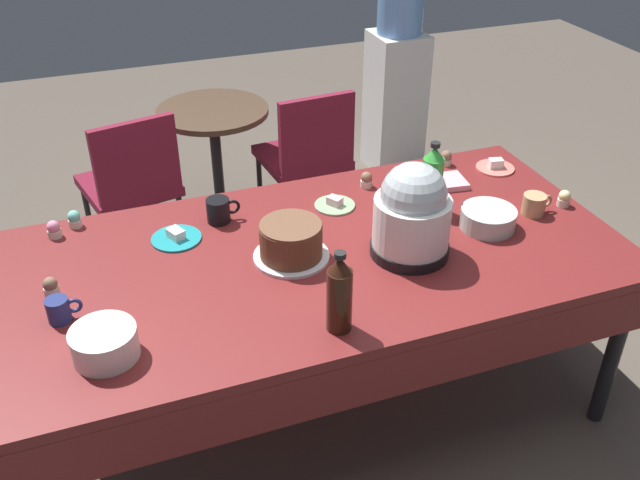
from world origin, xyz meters
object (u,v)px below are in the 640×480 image
Objects in this scene: water_cooler at (396,82)px; dessert_plate_sage at (335,204)px; coffee_mug_black at (219,210)px; round_cafe_table at (216,146)px; cupcake_lemon at (446,158)px; maroon_chair_right at (307,152)px; glass_salad_bowl at (488,218)px; potluck_table at (320,266)px; cupcake_mint at (564,199)px; cupcake_berry at (54,230)px; soda_bottle_cola at (339,294)px; slow_cooker at (412,214)px; cupcake_cocoa at (74,219)px; cupcake_rose at (51,287)px; dessert_plate_coral at (495,167)px; maroon_chair_left at (132,180)px; coffee_mug_red at (398,189)px; coffee_mug_navy at (59,310)px; soda_bottle_lime_soda at (432,179)px; cupcake_vanilla at (366,180)px; frosted_layer_cake at (291,242)px; ceramic_snack_bowl at (104,343)px; dessert_plate_teal at (176,237)px.

dessert_plate_sage is at bearing -123.14° from water_cooler.
coffee_mug_black is 0.18× the size of round_cafe_table.
cupcake_lemon is 0.96m from maroon_chair_right.
potluck_table is at bearing 174.72° from glass_salad_bowl.
cupcake_berry is at bearing 166.60° from cupcake_mint.
cupcake_lemon is 0.24× the size of soda_bottle_cola.
slow_cooker is 5.24× the size of cupcake_cocoa.
cupcake_cocoa is (0.08, 0.05, 0.00)m from cupcake_berry.
water_cooler reaches higher than cupcake_rose.
slow_cooker is 0.49m from soda_bottle_cola.
maroon_chair_left is at bearing 147.16° from dessert_plate_coral.
coffee_mug_red is at bearing 52.18° from soda_bottle_cola.
coffee_mug_navy is (-1.66, -0.54, 0.01)m from cupcake_lemon.
maroon_chair_left is 0.94m from maroon_chair_right.
maroon_chair_left is (-1.30, 0.85, -0.29)m from cupcake_lemon.
soda_bottle_lime_soda is at bearing -13.91° from coffee_mug_black.
soda_bottle_lime_soda reaches higher than coffee_mug_red.
round_cafe_table is 1.31m from water_cooler.
potluck_table is 0.67m from glass_salad_bowl.
soda_bottle_lime_soda is 1.55m from round_cafe_table.
slow_cooker is at bearing -8.58° from cupcake_rose.
glass_salad_bowl is at bearing -174.32° from cupcake_mint.
maroon_chair_left is at bearing 132.55° from coffee_mug_red.
soda_bottle_cola is at bearing -75.21° from coffee_mug_black.
cupcake_cocoa is 0.23× the size of soda_bottle_lime_soda.
glass_salad_bowl is at bearing -125.55° from dessert_plate_coral.
potluck_table is 0.90m from coffee_mug_navy.
coffee_mug_black is at bearing -134.09° from water_cooler.
dessert_plate_sage is at bearing -7.85° from cupcake_berry.
dessert_plate_sage is at bearing 11.59° from cupcake_rose.
glass_salad_bowl is 3.10× the size of cupcake_vanilla.
coffee_mug_black is 1.26m from round_cafe_table.
soda_bottle_lime_soda is 2.51× the size of coffee_mug_red.
cupcake_vanilla reaches higher than dessert_plate_coral.
cupcake_rose is (-0.81, 0.07, -0.03)m from frosted_layer_cake.
cupcake_rose is (-0.14, 0.37, -0.02)m from ceramic_snack_bowl.
ceramic_snack_bowl is at bearing -170.40° from slow_cooker.
cupcake_berry is 0.05× the size of water_cooler.
ceramic_snack_bowl is 0.79m from cupcake_cocoa.
cupcake_berry is 0.51× the size of coffee_mug_black.
cupcake_cocoa is at bearing 165.22° from soda_bottle_lime_soda.
frosted_layer_cake is 4.03× the size of cupcake_mint.
coffee_mug_red is (0.90, -0.01, 0.04)m from dessert_plate_teal.
soda_bottle_cola reaches higher than potluck_table.
glass_salad_bowl is at bearing 9.49° from ceramic_snack_bowl.
coffee_mug_black is at bearing 118.20° from frosted_layer_cake.
maroon_chair_left is at bearing 120.25° from slow_cooker.
frosted_layer_cake reaches higher than glass_salad_bowl.
dessert_plate_coral reaches higher than dessert_plate_teal.
cupcake_vanilla is at bearing 84.01° from slow_cooker.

